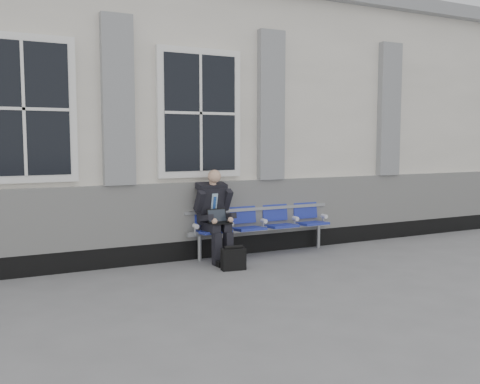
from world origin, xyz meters
TOP-DOWN VIEW (x-y plane):
  - ground at (0.00, 0.00)m, footprint 70.00×70.00m
  - station_building at (-0.02, 3.47)m, footprint 14.40×4.40m
  - bench at (1.37, 1.32)m, footprint 2.60×0.47m
  - businessman at (0.48, 1.19)m, footprint 0.56×0.75m
  - briefcase at (0.48, 0.55)m, footprint 0.36×0.19m

SIDE VIEW (x-z plane):
  - ground at x=0.00m, z-range 0.00..0.00m
  - briefcase at x=0.48m, z-range -0.01..0.34m
  - bench at x=1.37m, z-range 0.10..1.01m
  - businessman at x=0.48m, z-range 0.06..1.46m
  - station_building at x=-0.02m, z-range -0.02..4.47m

